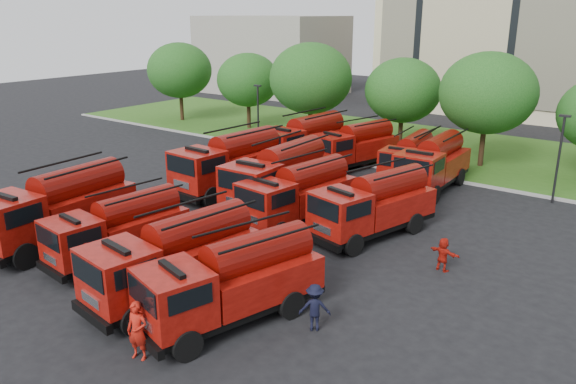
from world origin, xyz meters
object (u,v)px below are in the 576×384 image
object	(u,v)px
fire_truck_9	(356,146)
firefighter_5	(442,270)
fire_truck_0	(59,207)
fire_truck_11	(433,164)
fire_truck_3	(233,281)
fire_truck_1	(119,229)
firefighter_1	(89,284)
firefighter_0	(140,358)
fire_truck_6	(299,194)
fire_truck_2	(176,258)
fire_truck_8	(305,142)
fire_truck_5	(280,176)
firefighter_2	(247,310)
firefighter_4	(164,229)
firefighter_3	(314,329)
fire_truck_10	(410,158)
fire_truck_7	(374,205)
fire_truck_4	(231,163)

from	to	relation	value
fire_truck_9	firefighter_5	xyz separation A→B (m)	(11.44, -12.19, -1.57)
fire_truck_0	fire_truck_11	bearing A→B (deg)	55.59
fire_truck_3	fire_truck_11	distance (m)	18.96
fire_truck_1	firefighter_1	size ratio (longest dim) A/B	3.67
firefighter_0	fire_truck_6	bearing A→B (deg)	86.54
firefighter_0	fire_truck_2	bearing A→B (deg)	103.69
firefighter_5	fire_truck_8	bearing A→B (deg)	-25.39
fire_truck_3	fire_truck_0	bearing A→B (deg)	-167.18
fire_truck_5	fire_truck_8	distance (m)	8.78
firefighter_2	firefighter_4	bearing A→B (deg)	68.36
fire_truck_0	firefighter_1	size ratio (longest dim) A/B	4.36
fire_truck_3	firefighter_3	bearing A→B (deg)	40.32
firefighter_0	firefighter_4	size ratio (longest dim) A/B	0.99
fire_truck_2	firefighter_3	world-z (taller)	fire_truck_2
fire_truck_5	fire_truck_9	world-z (taller)	fire_truck_5
fire_truck_3	fire_truck_8	size ratio (longest dim) A/B	0.90
fire_truck_3	firefighter_5	xyz separation A→B (m)	(4.33, 8.35, -1.56)
fire_truck_1	fire_truck_8	distance (m)	17.97
fire_truck_6	firefighter_0	xyz separation A→B (m)	(2.99, -12.72, -1.60)
fire_truck_5	fire_truck_8	world-z (taller)	fire_truck_8
fire_truck_10	fire_truck_11	bearing A→B (deg)	-35.03
fire_truck_6	fire_truck_10	size ratio (longest dim) A/B	1.09
fire_truck_1	fire_truck_0	bearing A→B (deg)	-168.80
fire_truck_1	firefighter_5	world-z (taller)	fire_truck_1
fire_truck_2	firefighter_2	size ratio (longest dim) A/B	3.90
fire_truck_5	fire_truck_10	xyz separation A→B (m)	(3.48, 9.32, -0.32)
fire_truck_7	firefighter_5	world-z (taller)	fire_truck_7
fire_truck_4	fire_truck_5	world-z (taller)	fire_truck_4
fire_truck_5	firefighter_4	xyz separation A→B (m)	(-2.54, -6.32, -1.78)
fire_truck_7	firefighter_4	xyz separation A→B (m)	(-8.83, -5.67, -1.59)
fire_truck_11	firefighter_5	world-z (taller)	fire_truck_11
fire_truck_8	fire_truck_1	bearing A→B (deg)	-77.72
fire_truck_4	firefighter_3	xyz separation A→B (m)	(12.95, -9.95, -1.80)
fire_truck_2	firefighter_2	xyz separation A→B (m)	(2.79, 0.83, -1.63)
fire_truck_2	fire_truck_8	size ratio (longest dim) A/B	0.92
fire_truck_7	fire_truck_9	distance (m)	12.69
fire_truck_3	firefighter_3	world-z (taller)	fire_truck_3
fire_truck_5	firefighter_3	world-z (taller)	fire_truck_5
fire_truck_7	firefighter_1	bearing A→B (deg)	-105.95
fire_truck_10	firefighter_4	bearing A→B (deg)	-118.15
firefighter_0	fire_truck_4	bearing A→B (deg)	106.12
fire_truck_1	firefighter_3	bearing A→B (deg)	7.84
fire_truck_2	fire_truck_4	bearing A→B (deg)	130.96
fire_truck_8	firefighter_3	distance (m)	21.61
fire_truck_10	fire_truck_6	bearing A→B (deg)	-102.91
fire_truck_5	firefighter_3	size ratio (longest dim) A/B	4.63
fire_truck_4	fire_truck_11	xyz separation A→B (m)	(9.62, 7.76, -0.16)
fire_truck_6	fire_truck_7	world-z (taller)	fire_truck_6
fire_truck_8	firefighter_5	size ratio (longest dim) A/B	5.43
fire_truck_4	firefighter_2	distance (m)	14.64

